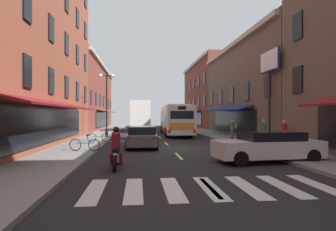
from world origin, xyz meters
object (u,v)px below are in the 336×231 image
Objects in this scene: street_lamp_twin at (107,102)px; sedan_mid at (268,146)px; box_truck at (141,116)px; pedestrian_near at (233,129)px; bicycle_mid at (85,144)px; motorcycle_rider at (116,151)px; bicycle_near at (99,137)px; sedan_far at (139,123)px; pedestrian_far at (284,133)px; pedestrian_mid at (264,134)px; sedan_near at (142,137)px; transit_bus at (175,120)px; billboard_sign at (269,73)px.

sedan_mid is at bearing -58.72° from street_lamp_twin.
box_truck is 5.37× the size of pedestrian_near.
bicycle_mid is (-3.29, -21.64, -1.52)m from box_truck.
bicycle_near is (-1.97, 9.91, -0.21)m from motorcycle_rider.
motorcycle_rider is (-6.67, -0.83, -0.00)m from sedan_mid.
street_lamp_twin is at bearing -98.08° from sedan_far.
box_truck reaches higher than pedestrian_near.
pedestrian_mid is at bearing -172.10° from pedestrian_far.
sedan_mid is 6.72m from motorcycle_rider.
pedestrian_mid reaches higher than sedan_near.
box_truck is at bearing 102.05° from sedan_mid.
pedestrian_far reaches higher than bicycle_mid.
pedestrian_far is at bearing 55.14° from sedan_mid.
bicycle_mid is at bearing -13.36° from pedestrian_mid.
box_truck is 22.65m from pedestrian_far.
pedestrian_far is at bearing -67.66° from box_truck.
motorcycle_rider is 5.09m from bicycle_mid.
bicycle_mid is at bearing -90.39° from street_lamp_twin.
sedan_mid is (1.83, -18.55, -0.93)m from transit_bus.
street_lamp_twin is (-6.83, -4.30, 1.67)m from transit_bus.
motorcycle_rider is 1.18× the size of pedestrian_mid.
billboard_sign reaches higher than bicycle_near.
pedestrian_far is (-0.16, -2.32, -4.09)m from billboard_sign.
sedan_mid is 3.89m from pedestrian_mid.
box_truck is at bearing 78.92° from bicycle_near.
bicycle_near and bicycle_mid have the same top height.
box_truck reaches higher than sedan_mid.
transit_bus is at bearing 95.62° from sedan_mid.
street_lamp_twin reaches higher than box_truck.
street_lamp_twin is at bearing 111.74° from sedan_near.
box_truck is 4.84× the size of pedestrian_mid.
transit_bus is 15.31m from pedestrian_mid.
sedan_far is (-0.12, 28.97, 0.03)m from sedan_near.
transit_bus is 16.30m from bicycle_mid.
street_lamp_twin is at bearing 121.28° from sedan_mid.
transit_bus is at bearing -77.19° from sedan_far.
box_truck is at bearing 91.75° from pedestrian_far.
box_truck is 4.08× the size of motorcycle_rider.
transit_bus is 12.72m from sedan_near.
pedestrian_mid is at bearing 165.08° from pedestrian_near.
sedan_far is at bearing 88.39° from motorcycle_rider.
transit_bus is 18.66m from sedan_mid.
pedestrian_mid is at bearing 68.26° from sedan_mid.
pedestrian_mid reaches higher than pedestrian_near.
pedestrian_mid is at bearing 28.64° from motorcycle_rider.
transit_bus is at bearing 113.78° from billboard_sign.
billboard_sign is 8.79m from sedan_mid.
street_lamp_twin is at bearing -147.83° from transit_bus.
sedan_mid is 35.84m from sedan_far.
billboard_sign is at bearing 37.56° from motorcycle_rider.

